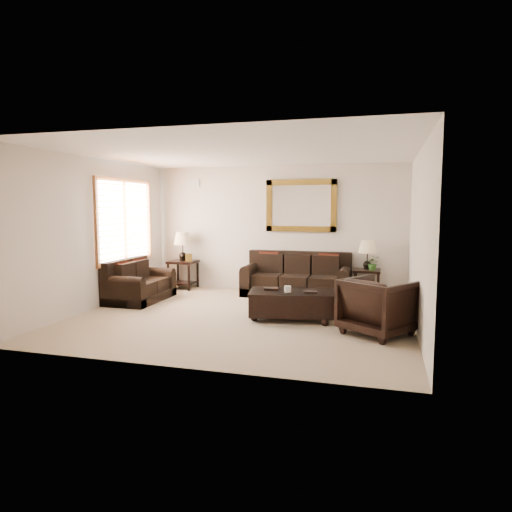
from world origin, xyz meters
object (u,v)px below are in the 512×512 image
(sofa, at_px, (297,280))
(loveseat, at_px, (138,285))
(armchair, at_px, (378,304))
(end_table_left, at_px, (183,252))
(end_table_right, at_px, (367,260))
(coffee_table, at_px, (292,302))

(sofa, bearing_deg, loveseat, -154.90)
(sofa, distance_m, armchair, 3.04)
(end_table_left, distance_m, end_table_right, 4.00)
(coffee_table, bearing_deg, end_table_right, 53.22)
(end_table_left, relative_size, end_table_right, 1.09)
(loveseat, distance_m, end_table_left, 1.58)
(loveseat, bearing_deg, end_table_right, -70.98)
(loveseat, relative_size, armchair, 1.60)
(end_table_left, height_order, armchair, end_table_left)
(coffee_table, bearing_deg, sofa, 89.00)
(sofa, relative_size, armchair, 2.41)
(sofa, bearing_deg, end_table_right, 5.08)
(end_table_right, height_order, coffee_table, end_table_right)
(loveseat, height_order, armchair, armchair)
(end_table_left, relative_size, coffee_table, 0.86)
(end_table_right, height_order, armchair, end_table_right)
(end_table_right, xyz_separation_m, coffee_table, (-1.10, -2.13, -0.47))
(loveseat, xyz_separation_m, end_table_right, (4.30, 1.48, 0.46))
(sofa, relative_size, end_table_right, 1.87)
(sofa, bearing_deg, end_table_left, 177.78)
(sofa, height_order, end_table_left, end_table_left)
(sofa, xyz_separation_m, armchair, (1.66, -2.54, 0.13))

